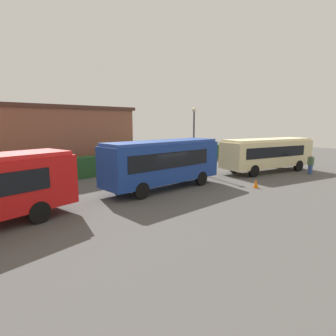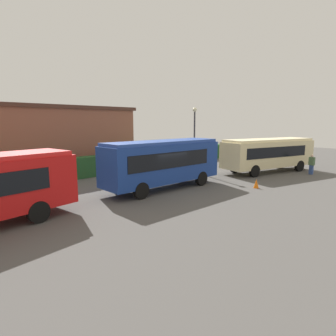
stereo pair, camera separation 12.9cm
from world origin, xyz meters
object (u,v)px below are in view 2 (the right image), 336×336
Objects in this scene: bus_blue at (163,161)px; person_center at (312,164)px; traffic_cone at (256,184)px; bus_cream at (268,153)px; lamppost at (194,133)px.

bus_blue is 13.73m from person_center.
bus_cream is at bearing 20.40° from traffic_cone.
bus_blue is 6.94m from lamppost.
person_center is at bearing -47.49° from bus_cream.
traffic_cone is at bearing 4.89° from person_center.
person_center is at bearing -5.21° from traffic_cone.
lamppost reaches higher than bus_cream.
bus_cream reaches higher than person_center.
bus_blue is at bearing 137.22° from traffic_cone.
bus_cream reaches higher than traffic_cone.
traffic_cone is at bearing -144.34° from bus_cream.
bus_blue is 1.55× the size of lamppost.
lamppost reaches higher than bus_blue.
person_center is at bearing -19.78° from bus_blue.
bus_cream is at bearing -7.85° from bus_blue.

